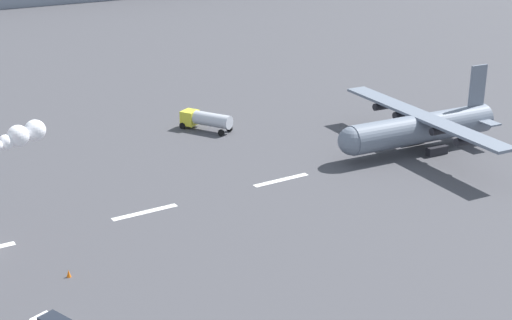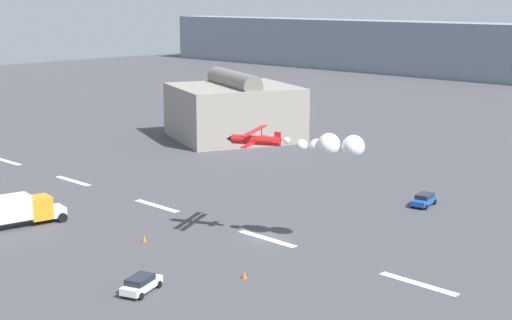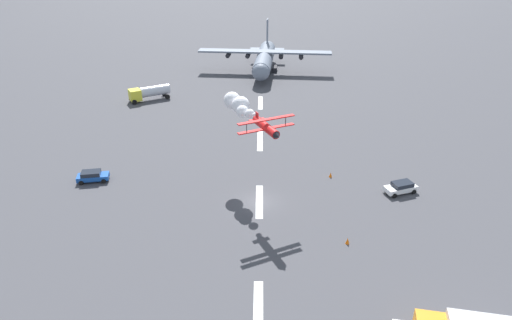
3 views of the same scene
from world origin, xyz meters
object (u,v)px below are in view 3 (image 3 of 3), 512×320
object	(u,v)px
cargo_transport_plane	(264,60)
traffic_cone_near	(348,241)
stunt_biplane_red	(243,108)
traffic_cone_far	(331,175)
fuel_tanker_truck	(149,92)
airport_staff_sedan	(92,176)
followme_car_yellow	(401,187)

from	to	relation	value
cargo_transport_plane	traffic_cone_near	size ratio (longest dim) A/B	43.78
stunt_biplane_red	traffic_cone_far	world-z (taller)	stunt_biplane_red
cargo_transport_plane	fuel_tanker_truck	xyz separation A→B (m)	(-20.44, 23.90, -1.71)
fuel_tanker_truck	traffic_cone_near	size ratio (longest dim) A/B	11.19
cargo_transport_plane	stunt_biplane_red	xyz separation A→B (m)	(-54.30, 3.06, 7.33)
cargo_transport_plane	stunt_biplane_red	bearing A→B (deg)	176.77
cargo_transport_plane	traffic_cone_far	distance (m)	53.91
cargo_transport_plane	fuel_tanker_truck	size ratio (longest dim) A/B	3.91
traffic_cone_near	cargo_transport_plane	bearing A→B (deg)	7.51
airport_staff_sedan	traffic_cone_far	distance (m)	33.34
airport_staff_sedan	traffic_cone_near	distance (m)	35.83
airport_staff_sedan	followme_car_yellow	bearing A→B (deg)	-93.50
cargo_transport_plane	fuel_tanker_truck	distance (m)	31.50
stunt_biplane_red	traffic_cone_near	world-z (taller)	stunt_biplane_red
airport_staff_sedan	traffic_cone_near	bearing A→B (deg)	-112.55
stunt_biplane_red	cargo_transport_plane	bearing A→B (deg)	-3.23
fuel_tanker_truck	airport_staff_sedan	xyz separation A→B (m)	(-34.14, 0.18, -0.92)
stunt_biplane_red	fuel_tanker_truck	bearing A→B (deg)	31.62
followme_car_yellow	traffic_cone_near	world-z (taller)	followme_car_yellow
fuel_tanker_truck	traffic_cone_near	xyz separation A→B (m)	(-47.87, -32.90, -1.36)
stunt_biplane_red	traffic_cone_near	xyz separation A→B (m)	(-14.02, -12.06, -10.40)
stunt_biplane_red	fuel_tanker_truck	distance (m)	40.77
fuel_tanker_truck	stunt_biplane_red	bearing A→B (deg)	-148.38
stunt_biplane_red	airport_staff_sedan	bearing A→B (deg)	90.77
fuel_tanker_truck	followme_car_yellow	xyz separation A→B (m)	(-36.71, -41.86, -0.92)
airport_staff_sedan	traffic_cone_far	world-z (taller)	airport_staff_sedan
fuel_tanker_truck	airport_staff_sedan	distance (m)	34.15
fuel_tanker_truck	traffic_cone_near	world-z (taller)	fuel_tanker_truck
traffic_cone_far	followme_car_yellow	bearing A→B (deg)	-115.24
stunt_biplane_red	traffic_cone_near	bearing A→B (deg)	-139.29
fuel_tanker_truck	traffic_cone_far	size ratio (longest dim) A/B	11.19
stunt_biplane_red	traffic_cone_near	size ratio (longest dim) A/B	18.25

